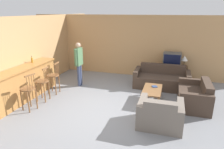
# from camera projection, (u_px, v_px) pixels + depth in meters

# --- Properties ---
(ground_plane) EXTENTS (24.00, 24.00, 0.00)m
(ground_plane) POSITION_uv_depth(u_px,v_px,m) (107.00, 112.00, 5.73)
(ground_plane) COLOR gray
(wall_back) EXTENTS (9.40, 0.08, 2.60)m
(wall_back) POSITION_uv_depth(u_px,v_px,m) (133.00, 46.00, 8.62)
(wall_back) COLOR tan
(wall_back) RESTS_ON ground_plane
(wall_left) EXTENTS (0.08, 8.61, 2.60)m
(wall_left) POSITION_uv_depth(u_px,v_px,m) (37.00, 52.00, 7.38)
(wall_left) COLOR tan
(wall_left) RESTS_ON ground_plane
(bar_counter) EXTENTS (0.55, 2.75, 1.07)m
(bar_counter) POSITION_uv_depth(u_px,v_px,m) (25.00, 83.00, 6.43)
(bar_counter) COLOR #A87038
(bar_counter) RESTS_ON ground_plane
(bar_chair_near) EXTENTS (0.48, 0.48, 1.10)m
(bar_chair_near) POSITION_uv_depth(u_px,v_px,m) (28.00, 91.00, 5.67)
(bar_chair_near) COLOR brown
(bar_chair_near) RESTS_ON ground_plane
(bar_chair_mid) EXTENTS (0.43, 0.43, 1.10)m
(bar_chair_mid) POSITION_uv_depth(u_px,v_px,m) (43.00, 83.00, 6.28)
(bar_chair_mid) COLOR brown
(bar_chair_mid) RESTS_ON ground_plane
(bar_chair_far) EXTENTS (0.44, 0.44, 1.10)m
(bar_chair_far) POSITION_uv_depth(u_px,v_px,m) (53.00, 77.00, 6.84)
(bar_chair_far) COLOR brown
(bar_chair_far) RESTS_ON ground_plane
(couch_far) EXTENTS (2.00, 0.95, 0.81)m
(couch_far) POSITION_uv_depth(u_px,v_px,m) (161.00, 80.00, 7.48)
(couch_far) COLOR #423328
(couch_far) RESTS_ON ground_plane
(armchair_near) EXTENTS (1.08, 0.90, 0.80)m
(armchair_near) POSITION_uv_depth(u_px,v_px,m) (160.00, 115.00, 4.95)
(armchair_near) COLOR #70665B
(armchair_near) RESTS_ON ground_plane
(loveseat_right) EXTENTS (0.87, 1.46, 0.79)m
(loveseat_right) POSITION_uv_depth(u_px,v_px,m) (195.00, 96.00, 6.02)
(loveseat_right) COLOR #423328
(loveseat_right) RESTS_ON ground_plane
(coffee_table) EXTENTS (0.56, 1.08, 0.42)m
(coffee_table) POSITION_uv_depth(u_px,v_px,m) (152.00, 91.00, 6.26)
(coffee_table) COLOR brown
(coffee_table) RESTS_ON ground_plane
(tv_unit) EXTENTS (1.24, 0.51, 0.64)m
(tv_unit) POSITION_uv_depth(u_px,v_px,m) (171.00, 73.00, 8.13)
(tv_unit) COLOR #513823
(tv_unit) RESTS_ON ground_plane
(tv) EXTENTS (0.69, 0.49, 0.53)m
(tv) POSITION_uv_depth(u_px,v_px,m) (172.00, 59.00, 7.94)
(tv) COLOR #4C4C4C
(tv) RESTS_ON tv_unit
(bottle) EXTENTS (0.07, 0.07, 0.23)m
(bottle) POSITION_uv_depth(u_px,v_px,m) (32.00, 60.00, 6.81)
(bottle) COLOR #B27A23
(bottle) RESTS_ON bar_counter
(book_on_table) EXTENTS (0.20, 0.20, 0.03)m
(book_on_table) POSITION_uv_depth(u_px,v_px,m) (155.00, 87.00, 6.42)
(book_on_table) COLOR navy
(book_on_table) RESTS_ON coffee_table
(table_lamp) EXTENTS (0.26, 0.26, 0.44)m
(table_lamp) POSITION_uv_depth(u_px,v_px,m) (185.00, 59.00, 7.80)
(table_lamp) COLOR brown
(table_lamp) RESTS_ON tv_unit
(person_by_window) EXTENTS (0.19, 0.50, 1.66)m
(person_by_window) POSITION_uv_depth(u_px,v_px,m) (79.00, 62.00, 7.43)
(person_by_window) COLOR #384260
(person_by_window) RESTS_ON ground_plane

